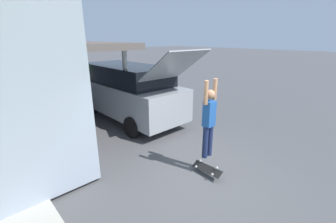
% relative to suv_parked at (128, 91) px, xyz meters
% --- Properties ---
extents(ground_plane, '(120.00, 120.00, 0.00)m').
position_rel_suv_parked_xyz_m(ground_plane, '(-1.23, -4.46, -1.16)').
color(ground_plane, '#49494C').
extents(suv_parked, '(2.09, 5.69, 2.83)m').
position_rel_suv_parked_xyz_m(suv_parked, '(0.00, 0.00, 0.00)').
color(suv_parked, gray).
rests_on(suv_parked, ground_plane).
extents(car_down_street, '(1.88, 4.58, 1.33)m').
position_rel_suv_parked_xyz_m(car_down_street, '(-1.19, 10.26, -0.52)').
color(car_down_street, maroon).
rests_on(car_down_street, ground_plane).
extents(skateboarder, '(0.41, 0.21, 1.84)m').
position_rel_suv_parked_xyz_m(skateboarder, '(-0.80, -4.47, 0.23)').
color(skateboarder, '#192347').
rests_on(skateboarder, ground_plane).
extents(skateboard, '(0.24, 0.79, 0.22)m').
position_rel_suv_parked_xyz_m(skateboard, '(-0.89, -4.57, -0.98)').
color(skateboard, black).
rests_on(skateboard, ground_plane).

